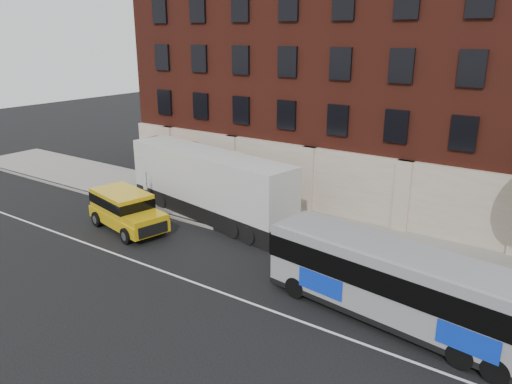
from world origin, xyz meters
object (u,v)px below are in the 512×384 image
Objects in this scene: yellow_suv at (125,208)px; sign_pole at (146,188)px; city_bus at (405,285)px; shipping_container at (209,186)px.

sign_pole is at bearing 114.70° from yellow_suv.
sign_pole is 0.43× the size of yellow_suv.
city_bus is at bearing -2.59° from yellow_suv.
city_bus reaches higher than yellow_suv.
shipping_container reaches higher than yellow_suv.
yellow_suv is at bearing -65.30° from sign_pole.
sign_pole is 3.21m from yellow_suv.
shipping_container reaches higher than city_bus.
city_bus is 14.56m from shipping_container.
yellow_suv is 0.46× the size of shipping_container.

